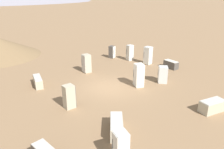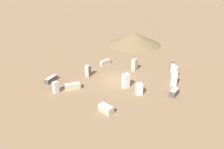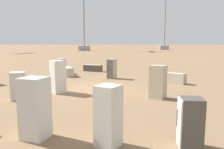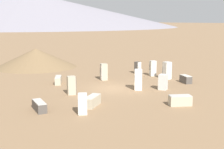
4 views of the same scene
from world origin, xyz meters
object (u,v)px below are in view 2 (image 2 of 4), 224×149
discarded_fridge_0 (51,79)px  discarded_fridge_4 (106,109)px  discarded_fridge_5 (134,65)px  discarded_fridge_9 (175,72)px  discarded_fridge_6 (88,71)px  discarded_fridge_3 (172,67)px  discarded_fridge_12 (73,86)px  discarded_fridge_7 (139,89)px  discarded_fridge_2 (174,79)px  discarded_fridge_1 (174,92)px  discarded_fridge_10 (105,62)px  discarded_fridge_11 (56,87)px  discarded_fridge_8 (126,81)px

discarded_fridge_0 → discarded_fridge_4: (8.46, -5.77, 0.05)m
discarded_fridge_5 → discarded_fridge_9: (5.65, -1.89, 0.00)m
discarded_fridge_0 → discarded_fridge_6: size_ratio=1.28×
discarded_fridge_3 → discarded_fridge_12: bearing=30.7°
discarded_fridge_7 → discarded_fridge_9: size_ratio=0.81×
discarded_fridge_2 → discarded_fridge_12: size_ratio=0.94×
discarded_fridge_1 → discarded_fridge_10: 12.78m
discarded_fridge_6 → discarded_fridge_10: discarded_fridge_6 is taller
discarded_fridge_4 → discarded_fridge_5: (2.18, 11.33, 0.48)m
discarded_fridge_6 → discarded_fridge_0: bearing=-38.5°
discarded_fridge_7 → discarded_fridge_10: size_ratio=0.76×
discarded_fridge_1 → discarded_fridge_11: 14.10m
discarded_fridge_0 → discarded_fridge_3: size_ratio=1.45×
discarded_fridge_1 → discarded_fridge_2: 2.63m
discarded_fridge_8 → discarded_fridge_7: bearing=-84.3°
discarded_fridge_6 → discarded_fridge_12: size_ratio=0.80×
discarded_fridge_3 → discarded_fridge_9: discarded_fridge_9 is taller
discarded_fridge_4 → discarded_fridge_5: size_ratio=1.03×
discarded_fridge_3 → discarded_fridge_8: (-6.22, -5.98, 0.23)m
discarded_fridge_9 → discarded_fridge_11: 15.86m
discarded_fridge_7 → discarded_fridge_6: bearing=128.2°
discarded_fridge_3 → discarded_fridge_4: discarded_fridge_3 is taller
discarded_fridge_9 → discarded_fridge_12: 13.83m
discarded_fridge_1 → discarded_fridge_2: size_ratio=0.86×
discarded_fridge_4 → discarded_fridge_12: bearing=-95.7°
discarded_fridge_2 → discarded_fridge_9: 2.27m
discarded_fridge_5 → discarded_fridge_12: bearing=161.5°
discarded_fridge_6 → discarded_fridge_9: (11.89, 1.23, 0.07)m
discarded_fridge_5 → discarded_fridge_6: bearing=143.2°
discarded_fridge_6 → discarded_fridge_12: bearing=9.6°
discarded_fridge_2 → discarded_fridge_5: (-5.34, 4.14, -0.06)m
discarded_fridge_10 → discarded_fridge_11: bearing=102.4°
discarded_fridge_3 → discarded_fridge_6: discarded_fridge_6 is taller
discarded_fridge_1 → discarded_fridge_12: 12.29m
discarded_fridge_5 → discarded_fridge_9: 5.96m
discarded_fridge_0 → discarded_fridge_5: size_ratio=1.17×
discarded_fridge_0 → discarded_fridge_9: bearing=-152.0°
discarded_fridge_2 → discarded_fridge_11: 14.80m
discarded_fridge_7 → discarded_fridge_1: bearing=-17.4°
discarded_fridge_7 → discarded_fridge_9: (4.63, 5.21, 0.16)m
discarded_fridge_5 → discarded_fridge_10: size_ratio=0.93×
discarded_fridge_3 → discarded_fridge_6: 12.25m
discarded_fridge_0 → discarded_fridge_4: discarded_fridge_4 is taller
discarded_fridge_8 → discarded_fridge_9: size_ratio=1.08×
discarded_fridge_0 → discarded_fridge_7: bearing=-172.3°
discarded_fridge_9 → discarded_fridge_10: size_ratio=0.93×
discarded_fridge_5 → discarded_fridge_8: size_ratio=0.92×
discarded_fridge_10 → discarded_fridge_12: 8.98m
discarded_fridge_5 → discarded_fridge_7: (1.02, -7.10, -0.16)m
discarded_fridge_5 → discarded_fridge_12: 10.10m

